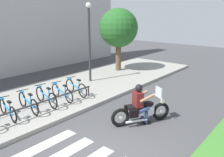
% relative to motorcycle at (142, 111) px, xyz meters
% --- Properties ---
extents(ground_plane, '(48.00, 48.00, 0.00)m').
position_rel_motorcycle_xyz_m(ground_plane, '(-2.33, -0.19, -0.47)').
color(ground_plane, '#424244').
extents(sidewalk, '(24.00, 4.40, 0.15)m').
position_rel_motorcycle_xyz_m(sidewalk, '(-2.33, 4.43, -0.39)').
color(sidewalk, gray).
rests_on(sidewalk, ground).
extents(crosswalk_stripe_4, '(2.80, 0.40, 0.01)m').
position_rel_motorcycle_xyz_m(crosswalk_stripe_4, '(-3.40, 1.41, -0.46)').
color(crosswalk_stripe_4, white).
rests_on(crosswalk_stripe_4, ground).
extents(motorcycle, '(2.00, 1.26, 1.26)m').
position_rel_motorcycle_xyz_m(motorcycle, '(0.00, 0.00, 0.00)').
color(motorcycle, black).
rests_on(motorcycle, ground).
extents(rider, '(0.77, 0.72, 1.46)m').
position_rel_motorcycle_xyz_m(rider, '(-0.06, 0.04, 0.37)').
color(rider, '#591919').
rests_on(rider, ground).
extents(bicycle_3, '(0.48, 1.58, 0.72)m').
position_rel_motorcycle_xyz_m(bicycle_3, '(-2.98, 3.70, 0.01)').
color(bicycle_3, black).
rests_on(bicycle_3, sidewalk).
extents(bicycle_4, '(0.48, 1.70, 0.77)m').
position_rel_motorcycle_xyz_m(bicycle_4, '(-2.18, 3.70, 0.04)').
color(bicycle_4, black).
rests_on(bicycle_4, sidewalk).
extents(bicycle_5, '(0.48, 1.73, 0.80)m').
position_rel_motorcycle_xyz_m(bicycle_5, '(-1.37, 3.69, 0.05)').
color(bicycle_5, black).
rests_on(bicycle_5, sidewalk).
extents(bicycle_6, '(0.48, 1.68, 0.73)m').
position_rel_motorcycle_xyz_m(bicycle_6, '(-0.57, 3.70, 0.02)').
color(bicycle_6, black).
rests_on(bicycle_6, sidewalk).
extents(bicycle_7, '(0.48, 1.65, 0.79)m').
position_rel_motorcycle_xyz_m(bicycle_7, '(0.24, 3.69, 0.04)').
color(bicycle_7, black).
rests_on(bicycle_7, sidewalk).
extents(bike_rack, '(6.24, 0.07, 0.49)m').
position_rel_motorcycle_xyz_m(bike_rack, '(-2.58, 3.14, 0.11)').
color(bike_rack, '#333338').
rests_on(bike_rack, sidewalk).
extents(street_lamp, '(0.28, 0.28, 4.30)m').
position_rel_motorcycle_xyz_m(street_lamp, '(2.30, 4.83, 2.14)').
color(street_lamp, '#2D2D33').
rests_on(street_lamp, ground).
extents(tree_near_rack, '(2.44, 2.44, 4.10)m').
position_rel_motorcycle_xyz_m(tree_near_rack, '(5.31, 5.23, 2.38)').
color(tree_near_rack, brown).
rests_on(tree_near_rack, ground).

